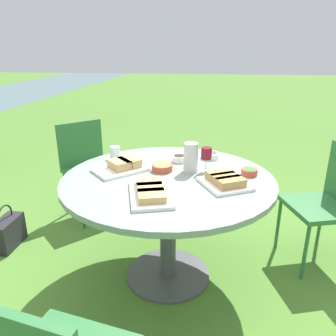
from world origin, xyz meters
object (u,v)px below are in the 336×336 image
dining_table (168,193)px  chair_near_left (87,162)px  water_pitcher (191,157)px  handbag (8,232)px  chair_far_back (330,197)px  wine_glass (206,154)px

dining_table → chair_near_left: chair_near_left is taller
dining_table → chair_near_left: (0.87, 0.89, -0.12)m
water_pitcher → handbag: water_pitcher is taller
chair_far_back → water_pitcher: bearing=102.6°
chair_far_back → water_pitcher: size_ratio=4.53×
water_pitcher → wine_glass: 0.10m
dining_table → water_pitcher: (0.12, -0.14, 0.21)m
chair_far_back → wine_glass: (-0.22, 0.90, 0.36)m
dining_table → wine_glass: size_ratio=8.11×
wine_glass → handbag: wine_glass is taller
water_pitcher → wine_glass: size_ratio=1.17×
chair_near_left → water_pitcher: (-0.76, -1.02, 0.33)m
dining_table → wine_glass: wine_glass is taller
chair_far_back → dining_table: bearing=106.7°
chair_far_back → wine_glass: 0.99m
water_pitcher → wine_glass: water_pitcher is taller
dining_table → handbag: 1.45m
dining_table → handbag: (0.20, 1.34, -0.52)m
wine_glass → chair_far_back: bearing=-76.3°
chair_near_left → water_pitcher: bearing=-126.5°
chair_near_left → dining_table: bearing=-134.6°
chair_far_back → chair_near_left: bearing=75.3°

